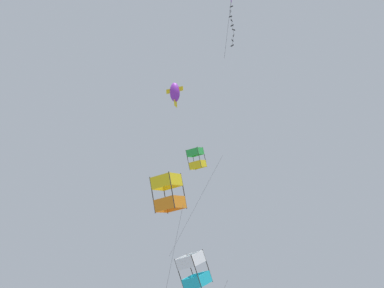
# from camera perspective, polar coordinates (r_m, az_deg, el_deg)

# --- Properties ---
(kite_box_near_left) EXTENTS (3.28, 2.65, 8.32)m
(kite_box_near_left) POSITION_cam_1_polar(r_m,az_deg,el_deg) (38.72, 0.45, -1.53)
(kite_box_near_left) COLOR green
(kite_box_mid_left) EXTENTS (3.16, 2.83, 8.93)m
(kite_box_mid_left) POSITION_cam_1_polar(r_m,az_deg,el_deg) (35.39, 0.17, -12.80)
(kite_box_mid_left) COLOR white
(kite_fish_far_centre) EXTENTS (1.10, 0.79, 1.63)m
(kite_fish_far_centre) POSITION_cam_1_polar(r_m,az_deg,el_deg) (34.29, -1.76, 5.28)
(kite_fish_far_centre) COLOR purple
(kite_box_low_drifter) EXTENTS (1.69, 2.03, 9.32)m
(kite_box_low_drifter) POSITION_cam_1_polar(r_m,az_deg,el_deg) (29.87, -2.44, -5.04)
(kite_box_low_drifter) COLOR yellow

